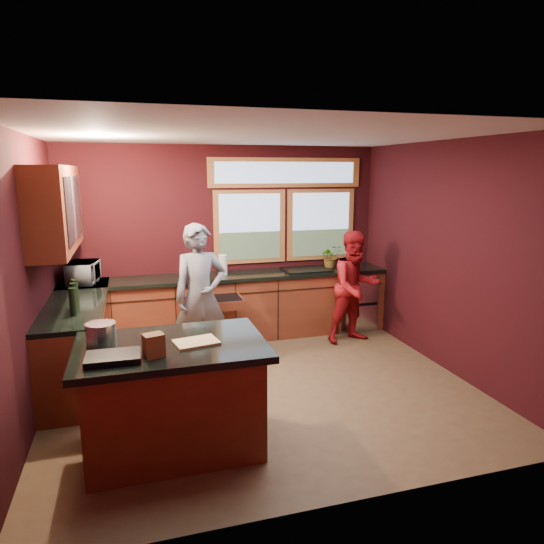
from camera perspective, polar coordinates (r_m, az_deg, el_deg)
name	(u,v)px	position (r m, az deg, el deg)	size (l,w,h in m)	color
floor	(263,387)	(5.50, -1.03, -13.41)	(4.50, 4.50, 0.00)	brown
room_shell	(200,224)	(5.20, -8.45, 5.66)	(4.52, 4.02, 2.71)	black
back_counter	(245,305)	(6.93, -3.18, -3.94)	(4.50, 0.64, 0.93)	#5D2516
left_counter	(79,339)	(5.99, -21.80, -7.34)	(0.64, 2.30, 0.93)	#5D2516
island	(174,396)	(4.31, -11.51, -14.08)	(1.55, 1.05, 0.95)	#5D2516
person_grey	(200,297)	(5.85, -8.42, -2.87)	(0.64, 0.42, 1.75)	slate
person_red	(355,287)	(6.77, 9.75, -1.75)	(0.76, 0.59, 1.55)	maroon
microwave	(83,273)	(6.65, -21.31, -0.06)	(0.50, 0.34, 0.28)	#999999
potted_plant	(331,256)	(7.25, 6.93, 1.83)	(0.30, 0.26, 0.34)	#999999
paper_towel	(223,265)	(6.73, -5.80, 0.84)	(0.12, 0.12, 0.28)	silver
cutting_board	(196,342)	(4.10, -8.91, -8.15)	(0.35, 0.25, 0.02)	tan
stock_pot	(101,334)	(4.25, -19.46, -6.86)	(0.24, 0.24, 0.18)	silver
paper_bag	(154,345)	(3.86, -13.75, -8.38)	(0.15, 0.12, 0.18)	brown
black_tray	(113,357)	(3.89, -18.18, -9.53)	(0.40, 0.28, 0.05)	black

